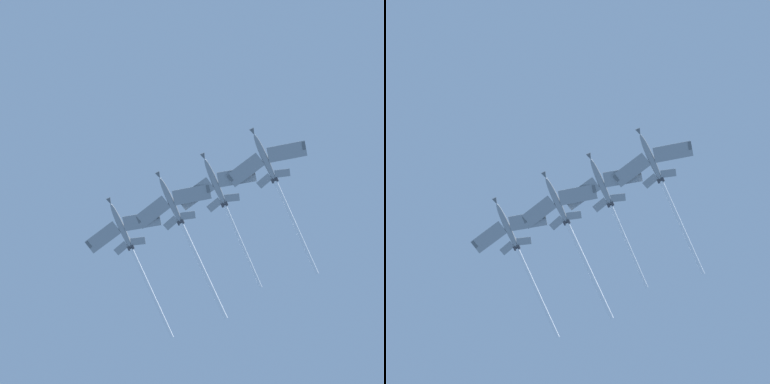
# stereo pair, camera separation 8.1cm
# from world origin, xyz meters

# --- Properties ---
(jet_far_left) EXTENTS (22.56, 33.63, 10.93)m
(jet_far_left) POSITION_xyz_m (-14.21, -15.69, 175.97)
(jet_far_left) COLOR gray
(jet_inner_left) EXTENTS (20.97, 31.75, 9.75)m
(jet_inner_left) POSITION_xyz_m (-1.70, -20.33, 177.03)
(jet_inner_left) COLOR gray
(jet_centre) EXTENTS (23.20, 34.59, 11.88)m
(jet_centre) POSITION_xyz_m (7.23, -27.99, 175.51)
(jet_centre) COLOR gray
(jet_inner_right) EXTENTS (22.16, 33.68, 11.12)m
(jet_inner_right) POSITION_xyz_m (20.00, -33.66, 175.97)
(jet_inner_right) COLOR gray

